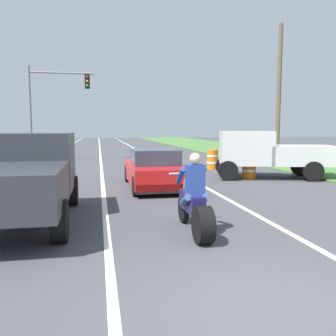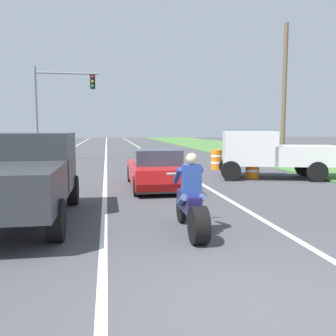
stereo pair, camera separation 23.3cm
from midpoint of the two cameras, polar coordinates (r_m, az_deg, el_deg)
ground_plane at (r=4.69m, az=14.09°, el=-20.44°), size 160.00×160.00×0.00m
lane_stripe_left_solid at (r=24.14m, az=-19.38°, el=0.92°), size 0.14×120.00×0.01m
lane_stripe_right_solid at (r=24.15m, az=-2.24°, el=1.27°), size 0.14×120.00×0.01m
lane_stripe_centre_dashed at (r=23.87m, az=-10.81°, el=1.10°), size 0.14×120.00×0.01m
grass_verge_right at (r=27.54m, az=19.07°, el=1.60°), size 10.00×120.00×0.06m
motorcycle_with_rider at (r=7.18m, az=3.30°, el=-5.82°), size 0.70×2.21×1.62m
sports_car_red at (r=12.82m, az=-2.65°, el=-0.32°), size 1.84×4.30×1.37m
pickup_truck_left_lane_dark_grey at (r=8.63m, az=-22.26°, el=-0.78°), size 2.02×4.80×1.98m
pickup_truck_right_shoulder_white at (r=15.82m, az=15.03°, el=2.45°), size 5.14×3.14×1.98m
traffic_light_mast_near at (r=24.59m, az=-18.38°, el=10.28°), size 4.06×0.34×6.00m
utility_pole_roadside at (r=21.91m, az=16.75°, el=10.87°), size 0.24×0.24×7.92m
construction_barrel_nearest at (r=15.56m, az=12.22°, el=0.24°), size 0.58×0.58×1.00m
construction_barrel_mid at (r=18.77m, az=6.64°, el=1.34°), size 0.58×0.58×1.00m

